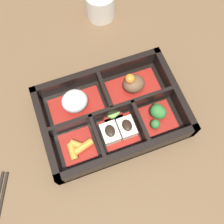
% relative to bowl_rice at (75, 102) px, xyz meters
% --- Properties ---
extents(ground_plane, '(3.00, 3.00, 0.00)m').
position_rel_bowl_rice_xyz_m(ground_plane, '(0.07, -0.05, -0.03)').
color(ground_plane, brown).
extents(bento_base, '(0.30, 0.21, 0.01)m').
position_rel_bowl_rice_xyz_m(bento_base, '(0.07, -0.05, -0.03)').
color(bento_base, black).
rests_on(bento_base, ground_plane).
extents(bento_rim, '(0.30, 0.21, 0.05)m').
position_rel_bowl_rice_xyz_m(bento_rim, '(0.07, -0.05, -0.01)').
color(bento_rim, black).
rests_on(bento_rim, ground_plane).
extents(bowl_rice, '(0.12, 0.07, 0.05)m').
position_rel_bowl_rice_xyz_m(bowl_rice, '(0.00, 0.00, 0.00)').
color(bowl_rice, maroon).
rests_on(bowl_rice, bento_base).
extents(bowl_stew, '(0.12, 0.07, 0.05)m').
position_rel_bowl_rice_xyz_m(bowl_stew, '(0.14, 0.00, -0.01)').
color(bowl_stew, maroon).
rests_on(bowl_stew, bento_base).
extents(bowl_carrots, '(0.07, 0.07, 0.02)m').
position_rel_bowl_rice_xyz_m(bowl_carrots, '(-0.02, -0.09, -0.02)').
color(bowl_carrots, maroon).
rests_on(bowl_carrots, bento_base).
extents(bowl_tofu, '(0.07, 0.07, 0.04)m').
position_rel_bowl_rice_xyz_m(bowl_tofu, '(0.07, -0.09, -0.01)').
color(bowl_tofu, maroon).
rests_on(bowl_tofu, bento_base).
extents(bowl_greens, '(0.07, 0.07, 0.04)m').
position_rel_bowl_rice_xyz_m(bowl_greens, '(0.16, -0.08, -0.01)').
color(bowl_greens, maroon).
rests_on(bowl_greens, bento_base).
extents(bowl_pickles, '(0.04, 0.03, 0.01)m').
position_rel_bowl_rice_xyz_m(bowl_pickles, '(0.07, -0.05, -0.02)').
color(bowl_pickles, maroon).
rests_on(bowl_pickles, bento_base).
extents(tea_cup, '(0.08, 0.08, 0.07)m').
position_rel_bowl_rice_xyz_m(tea_cup, '(0.14, 0.24, 0.00)').
color(tea_cup, beige).
rests_on(tea_cup, ground_plane).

